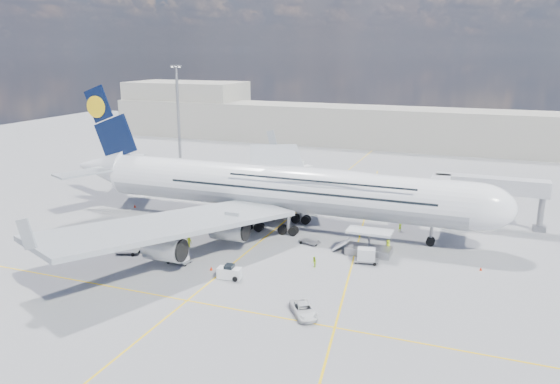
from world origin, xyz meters
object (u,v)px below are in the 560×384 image
(airliner, at_px, (280,188))
(dolly_row_b, at_px, (179,256))
(dolly_nose_near, at_px, (310,242))
(cone_nose, at_px, (481,269))
(cargo_loader, at_px, (368,246))
(cone_wing_right_inner, at_px, (211,268))
(cone_tail, at_px, (135,206))
(cone_wing_left_inner, at_px, (232,204))
(cone_wing_left_outer, at_px, (251,184))
(cone_wing_right_outer, at_px, (156,256))
(crew_tug, at_px, (189,241))
(dolly_row_a, at_px, (128,251))
(light_mast, at_px, (178,116))
(jet_bridge, at_px, (470,188))
(crew_wing, at_px, (134,242))
(crew_van, at_px, (388,246))
(crew_loader, at_px, (314,262))
(dolly_row_c, at_px, (142,248))
(catering_truck_inner, at_px, (232,194))
(baggage_tug, at_px, (229,272))
(dolly_back, at_px, (152,231))
(crew_nose, at_px, (400,226))
(catering_truck_outer, at_px, (296,168))
(dolly_nose_far, at_px, (366,255))
(service_van, at_px, (304,310))

(airliner, relative_size, dolly_row_b, 22.46)
(dolly_nose_near, bearing_deg, cone_nose, 15.86)
(cargo_loader, relative_size, cone_wing_right_inner, 16.13)
(cone_tail, bearing_deg, cone_wing_right_inner, -38.04)
(cone_wing_left_inner, height_order, cone_wing_left_outer, cone_wing_left_inner)
(cone_nose, distance_m, cone_wing_right_outer, 45.25)
(crew_tug, xyz_separation_m, cone_wing_left_outer, (-7.11, 39.00, -0.73))
(dolly_row_a, relative_size, cone_wing_right_outer, 6.00)
(airliner, distance_m, cone_wing_right_inner, 21.83)
(light_mast, bearing_deg, jet_bridge, -19.02)
(crew_wing, height_order, crew_van, crew_wing)
(crew_loader, xyz_separation_m, cone_wing_left_inner, (-24.12, 23.82, -0.53))
(dolly_nose_near, bearing_deg, dolly_row_c, -132.40)
(catering_truck_inner, bearing_deg, light_mast, 114.49)
(light_mast, xyz_separation_m, baggage_tug, (41.86, -57.35, -12.36))
(dolly_row_a, xyz_separation_m, crew_tug, (6.96, 5.64, 0.60))
(crew_wing, height_order, cone_nose, crew_wing)
(light_mast, relative_size, cone_wing_left_inner, 46.98)
(dolly_back, distance_m, crew_wing, 5.25)
(airliner, height_order, dolly_row_a, airliner)
(cone_tail, bearing_deg, jet_bridge, 9.34)
(light_mast, distance_m, cone_wing_right_inner, 68.83)
(dolly_row_b, bearing_deg, dolly_nose_near, 51.68)
(crew_wing, bearing_deg, dolly_row_a, -163.36)
(crew_nose, distance_m, crew_tug, 34.45)
(catering_truck_outer, distance_m, cone_nose, 61.45)
(catering_truck_outer, bearing_deg, cone_wing_left_outer, -88.49)
(cone_nose, bearing_deg, crew_nose, 135.28)
(dolly_row_b, distance_m, dolly_nose_far, 26.26)
(dolly_row_a, bearing_deg, cone_tail, 102.62)
(dolly_back, distance_m, dolly_nose_far, 34.31)
(baggage_tug, xyz_separation_m, crew_van, (17.60, 16.88, 0.15))
(cargo_loader, xyz_separation_m, dolly_row_b, (-23.91, -13.03, -0.12))
(crew_van, bearing_deg, jet_bridge, -62.21)
(dolly_row_a, height_order, dolly_row_c, dolly_row_c)
(dolly_nose_near, distance_m, service_van, 23.59)
(baggage_tug, height_order, crew_van, crew_van)
(cone_nose, bearing_deg, cone_wing_right_inner, -159.13)
(light_mast, bearing_deg, dolly_nose_near, -40.79)
(cone_wing_left_outer, bearing_deg, catering_truck_outer, 61.39)
(cone_nose, bearing_deg, crew_loader, -161.56)
(catering_truck_inner, bearing_deg, baggage_tug, -87.59)
(jet_bridge, xyz_separation_m, cargo_loader, (-12.99, -18.04, -5.60))
(crew_nose, xyz_separation_m, cone_wing_left_outer, (-35.84, 19.98, -0.60))
(airliner, xyz_separation_m, dolly_nose_far, (17.11, -10.58, -5.73))
(dolly_back, bearing_deg, dolly_row_a, -81.52)
(cone_tail, bearing_deg, dolly_row_a, -56.82)
(crew_nose, relative_size, crew_loader, 1.09)
(cone_wing_left_inner, bearing_deg, cone_wing_left_outer, 101.20)
(cone_wing_right_inner, height_order, cone_wing_right_outer, cone_wing_right_outer)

